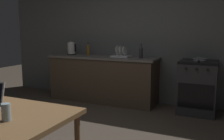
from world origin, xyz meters
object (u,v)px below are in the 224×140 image
object	(u,v)px
dish_rack	(121,55)
drinking_glass	(6,112)
electric_kettle	(72,49)
bottle	(141,52)
bottle_b	(88,49)
frying_pan	(200,59)
stove_oven	(198,87)

from	to	relation	value
dish_rack	drinking_glass	bearing A→B (deg)	-83.28
electric_kettle	bottle	xyz separation A→B (m)	(1.50, -0.05, -0.01)
electric_kettle	bottle	distance (m)	1.50
electric_kettle	bottle_b	bearing A→B (deg)	12.98
bottle	dish_rack	xyz separation A→B (m)	(-0.40, 0.05, -0.07)
drinking_glass	frying_pan	bearing A→B (deg)	71.03
dish_rack	bottle_b	distance (m)	0.76
electric_kettle	drinking_glass	bearing A→B (deg)	-64.42
drinking_glass	dish_rack	world-z (taller)	dish_rack
stove_oven	frying_pan	xyz separation A→B (m)	(0.01, -0.03, 0.47)
bottle_b	electric_kettle	bearing A→B (deg)	-167.02
frying_pan	dish_rack	distance (m)	1.40
bottle	drinking_glass	world-z (taller)	bottle
stove_oven	drinking_glass	world-z (taller)	stove_oven
bottle	frying_pan	distance (m)	1.00
stove_oven	drinking_glass	xyz separation A→B (m)	(-1.03, -3.05, 0.34)
dish_rack	stove_oven	bearing A→B (deg)	-0.10
stove_oven	electric_kettle	distance (m)	2.55
frying_pan	bottle_b	world-z (taller)	bottle_b
dish_rack	bottle_b	bearing A→B (deg)	173.95
dish_rack	bottle_b	world-z (taller)	bottle_b
stove_oven	bottle	size ratio (longest dim) A/B	3.46
stove_oven	bottle_b	bearing A→B (deg)	177.80
stove_oven	dish_rack	xyz separation A→B (m)	(-1.39, 0.00, 0.49)
stove_oven	frying_pan	bearing A→B (deg)	-68.56
dish_rack	frying_pan	bearing A→B (deg)	-1.22
bottle	drinking_glass	distance (m)	3.01
bottle	bottle_b	size ratio (longest dim) A/B	1.00
drinking_glass	electric_kettle	bearing A→B (deg)	115.58
drinking_glass	dish_rack	size ratio (longest dim) A/B	0.38
frying_pan	stove_oven	bearing A→B (deg)	111.44
electric_kettle	dish_rack	world-z (taller)	electric_kettle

